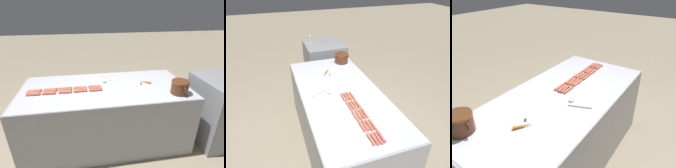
{
  "view_description": "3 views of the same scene",
  "coord_description": "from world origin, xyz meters",
  "views": [
    {
      "loc": [
        2.07,
        -0.25,
        1.85
      ],
      "look_at": [
        0.08,
        0.08,
        0.92
      ],
      "focal_mm": 28.31,
      "sensor_mm": 36.0,
      "label": 1
    },
    {
      "loc": [
        -0.75,
        -2.11,
        2.26
      ],
      "look_at": [
        0.04,
        0.22,
        0.84
      ],
      "focal_mm": 33.29,
      "sensor_mm": 36.0,
      "label": 2
    },
    {
      "loc": [
        -1.07,
        1.48,
        1.95
      ],
      "look_at": [
        -0.0,
        -0.08,
        0.95
      ],
      "focal_mm": 33.98,
      "sensor_mm": 36.0,
      "label": 3
    }
  ],
  "objects": [
    {
      "name": "ground_plane",
      "position": [
        0.0,
        0.0,
        0.0
      ],
      "size": [
        20.0,
        20.0,
        0.0
      ],
      "primitive_type": "plane",
      "color": "gray"
    },
    {
      "name": "griddle_counter",
      "position": [
        0.0,
        0.0,
        0.42
      ],
      "size": [
        1.01,
        2.18,
        0.85
      ],
      "color": "#9EA0A5",
      "rests_on": "ground_plane"
    },
    {
      "name": "back_cabinet",
      "position": [
        0.23,
        1.61,
        0.47
      ],
      "size": [
        0.73,
        0.7,
        0.94
      ],
      "primitive_type": "cube",
      "color": "gray",
      "rests_on": "ground_plane"
    },
    {
      "name": "hot_dog_0",
      "position": [
        -0.01,
        -0.87,
        0.86
      ],
      "size": [
        0.03,
        0.17,
        0.03
      ],
      "color": "#D87152",
      "rests_on": "griddle_counter"
    },
    {
      "name": "hot_dog_1",
      "position": [
        -0.02,
        -0.69,
        0.86
      ],
      "size": [
        0.03,
        0.17,
        0.03
      ],
      "color": "#D66850",
      "rests_on": "griddle_counter"
    },
    {
      "name": "hot_dog_2",
      "position": [
        -0.02,
        -0.51,
        0.86
      ],
      "size": [
        0.03,
        0.17,
        0.03
      ],
      "color": "#D26850",
      "rests_on": "griddle_counter"
    },
    {
      "name": "hot_dog_3",
      "position": [
        -0.01,
        -0.32,
        0.86
      ],
      "size": [
        0.03,
        0.17,
        0.03
      ],
      "color": "#D06851",
      "rests_on": "griddle_counter"
    },
    {
      "name": "hot_dog_4",
      "position": [
        -0.02,
        -0.14,
        0.86
      ],
      "size": [
        0.03,
        0.17,
        0.03
      ],
      "color": "#D8664C",
      "rests_on": "griddle_counter"
    },
    {
      "name": "hot_dog_5",
      "position": [
        0.02,
        -0.88,
        0.86
      ],
      "size": [
        0.03,
        0.17,
        0.03
      ],
      "color": "#D4684E",
      "rests_on": "griddle_counter"
    },
    {
      "name": "hot_dog_6",
      "position": [
        0.02,
        -0.69,
        0.86
      ],
      "size": [
        0.04,
        0.17,
        0.03
      ],
      "color": "#D36A51",
      "rests_on": "griddle_counter"
    },
    {
      "name": "hot_dog_7",
      "position": [
        0.02,
        -0.51,
        0.86
      ],
      "size": [
        0.03,
        0.17,
        0.03
      ],
      "color": "#CB6E4C",
      "rests_on": "griddle_counter"
    },
    {
      "name": "hot_dog_8",
      "position": [
        0.02,
        -0.33,
        0.86
      ],
      "size": [
        0.03,
        0.17,
        0.03
      ],
      "color": "#D16E4C",
      "rests_on": "griddle_counter"
    },
    {
      "name": "hot_dog_9",
      "position": [
        0.02,
        -0.13,
        0.86
      ],
      "size": [
        0.04,
        0.17,
        0.03
      ],
      "color": "#CE6754",
      "rests_on": "griddle_counter"
    },
    {
      "name": "hot_dog_10",
      "position": [
        0.06,
        -0.88,
        0.86
      ],
      "size": [
        0.03,
        0.17,
        0.03
      ],
      "color": "#D06353",
      "rests_on": "griddle_counter"
    },
    {
      "name": "hot_dog_11",
      "position": [
        0.06,
        -0.69,
        0.86
      ],
      "size": [
        0.03,
        0.17,
        0.03
      ],
      "color": "#CC674D",
      "rests_on": "griddle_counter"
    },
    {
      "name": "hot_dog_12",
      "position": [
        0.06,
        -0.51,
        0.86
      ],
      "size": [
        0.04,
        0.17,
        0.03
      ],
      "color": "#D16954",
      "rests_on": "griddle_counter"
    },
    {
      "name": "hot_dog_13",
      "position": [
        0.06,
        -0.32,
        0.86
      ],
      "size": [
        0.04,
        0.17,
        0.03
      ],
      "color": "#D1724D",
      "rests_on": "griddle_counter"
    },
    {
      "name": "hot_dog_14",
      "position": [
        0.06,
        -0.13,
        0.86
      ],
      "size": [
        0.03,
        0.17,
        0.03
      ],
      "color": "#CD674F",
      "rests_on": "griddle_counter"
    },
    {
      "name": "hot_dog_15",
      "position": [
        0.1,
        -0.87,
        0.86
      ],
      "size": [
        0.03,
        0.17,
        0.03
      ],
      "color": "#D36555",
      "rests_on": "griddle_counter"
    },
    {
      "name": "hot_dog_16",
      "position": [
        0.1,
        -0.69,
        0.86
      ],
      "size": [
        0.03,
        0.17,
        0.03
      ],
      "color": "#D46E50",
      "rests_on": "griddle_counter"
    },
    {
      "name": "hot_dog_17",
      "position": [
        0.1,
        -0.5,
        0.86
      ],
      "size": [
        0.03,
        0.17,
        0.03
      ],
      "color": "#D4654F",
      "rests_on": "griddle_counter"
    },
    {
      "name": "hot_dog_18",
      "position": [
        0.1,
        -0.32,
        0.86
      ],
      "size": [
        0.03,
        0.17,
        0.03
      ],
      "color": "#D56650",
      "rests_on": "griddle_counter"
    },
    {
      "name": "hot_dog_19",
      "position": [
        0.1,
        -0.13,
        0.86
      ],
      "size": [
        0.03,
        0.17,
        0.03
      ],
      "color": "#D66852",
      "rests_on": "griddle_counter"
    },
    {
      "name": "bean_pot",
      "position": [
        0.32,
        0.86,
        0.94
      ],
      "size": [
        0.26,
        0.21,
        0.16
      ],
      "color": "#562D19",
      "rests_on": "griddle_counter"
    },
    {
      "name": "serving_spoon",
      "position": [
        -0.19,
        0.02,
        0.86
      ],
      "size": [
        0.26,
        0.13,
        0.02
      ],
      "color": "#B7B7BC",
      "rests_on": "griddle_counter"
    },
    {
      "name": "carrot",
      "position": [
        -0.04,
        0.55,
        0.87
      ],
      "size": [
        0.12,
        0.16,
        0.03
      ],
      "color": "orange",
      "rests_on": "griddle_counter"
    },
    {
      "name": "soda_can",
      "position": [
        -0.0,
        1.82,
        1.0
      ],
      "size": [
        0.07,
        0.07,
        0.12
      ],
      "color": "#BCBCC1",
      "rests_on": "back_cabinet"
    }
  ]
}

